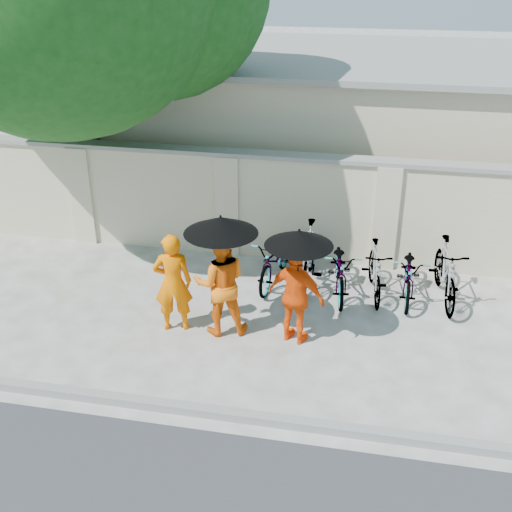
# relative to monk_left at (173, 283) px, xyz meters

# --- Properties ---
(ground) EXTENTS (80.00, 80.00, 0.00)m
(ground) POSITION_rel_monk_left_xyz_m (1.20, -0.25, -0.82)
(ground) COLOR silver
(kerb) EXTENTS (40.00, 0.16, 0.12)m
(kerb) POSITION_rel_monk_left_xyz_m (1.20, -1.95, -0.76)
(kerb) COLOR gray
(kerb) RESTS_ON ground
(compound_wall) EXTENTS (20.00, 0.30, 2.00)m
(compound_wall) POSITION_rel_monk_left_xyz_m (2.20, 2.95, 0.18)
(compound_wall) COLOR beige
(compound_wall) RESTS_ON ground
(building_behind) EXTENTS (14.00, 6.00, 3.20)m
(building_behind) POSITION_rel_monk_left_xyz_m (3.20, 6.75, 0.78)
(building_behind) COLOR #BAB396
(building_behind) RESTS_ON ground
(monk_left) EXTENTS (0.69, 0.54, 1.65)m
(monk_left) POSITION_rel_monk_left_xyz_m (0.00, 0.00, 0.00)
(monk_left) COLOR #FF7300
(monk_left) RESTS_ON ground
(monk_center) EXTENTS (0.99, 0.86, 1.74)m
(monk_center) POSITION_rel_monk_left_xyz_m (0.75, 0.06, 0.04)
(monk_center) COLOR orange
(monk_center) RESTS_ON ground
(parasol_center) EXTENTS (1.11, 1.11, 1.02)m
(parasol_center) POSITION_rel_monk_left_xyz_m (0.80, -0.02, 1.05)
(parasol_center) COLOR black
(parasol_center) RESTS_ON ground
(monk_right) EXTENTS (1.00, 0.67, 1.57)m
(monk_right) POSITION_rel_monk_left_xyz_m (1.94, 0.02, -0.04)
(monk_right) COLOR #FE530A
(monk_right) RESTS_ON ground
(parasol_right) EXTENTS (1.01, 1.01, 1.02)m
(parasol_right) POSITION_rel_monk_left_xyz_m (1.96, -0.06, 0.97)
(parasol_right) COLOR black
(parasol_right) RESTS_ON ground
(bike_0) EXTENTS (0.82, 1.80, 0.92)m
(bike_0) POSITION_rel_monk_left_xyz_m (1.32, 1.84, -0.37)
(bike_0) COLOR #A4A6B2
(bike_0) RESTS_ON ground
(bike_1) EXTENTS (0.58, 1.92, 1.15)m
(bike_1) POSITION_rel_monk_left_xyz_m (1.91, 1.84, -0.25)
(bike_1) COLOR #A4A6B2
(bike_1) RESTS_ON ground
(bike_2) EXTENTS (0.83, 1.82, 0.92)m
(bike_2) POSITION_rel_monk_left_xyz_m (2.50, 1.66, -0.36)
(bike_2) COLOR #A4A6B2
(bike_2) RESTS_ON ground
(bike_3) EXTENTS (0.65, 1.62, 0.95)m
(bike_3) POSITION_rel_monk_left_xyz_m (3.09, 1.71, -0.35)
(bike_3) COLOR #A4A6B2
(bike_3) RESTS_ON ground
(bike_4) EXTENTS (0.63, 1.70, 0.89)m
(bike_4) POSITION_rel_monk_left_xyz_m (3.68, 1.75, -0.38)
(bike_4) COLOR #A4A6B2
(bike_4) RESTS_ON ground
(bike_5) EXTENTS (0.70, 1.83, 1.08)m
(bike_5) POSITION_rel_monk_left_xyz_m (4.27, 1.76, -0.29)
(bike_5) COLOR #A4A6B2
(bike_5) RESTS_ON ground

